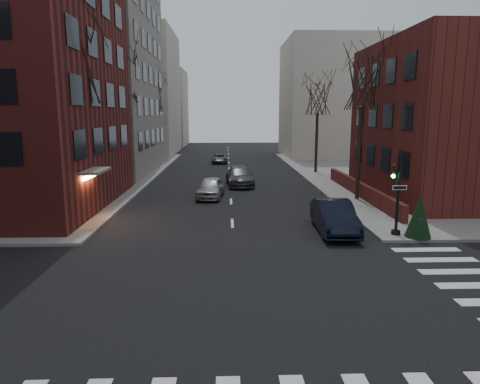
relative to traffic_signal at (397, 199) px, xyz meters
name	(u,v)px	position (x,y,z in m)	size (l,w,h in m)	color
ground	(238,331)	(-7.94, -8.99, -1.91)	(160.00, 160.00, 0.00)	black
building_left_tan	(57,32)	(-24.94, 25.01, 12.09)	(18.00, 18.00, 28.00)	gray
building_right_brick	(464,121)	(8.56, 10.01, 3.59)	(12.00, 14.00, 11.00)	#581F19
low_wall_right	(360,189)	(1.36, 10.01, -1.26)	(0.35, 16.00, 1.00)	#581F19
building_distant_la	(128,93)	(-22.94, 46.01, 7.09)	(14.00, 16.00, 18.00)	beige
building_distant_ra	(335,99)	(7.06, 41.01, 6.09)	(14.00, 14.00, 16.00)	beige
building_distant_lb	(159,108)	(-20.94, 63.01, 5.09)	(10.00, 12.00, 14.00)	beige
traffic_signal	(397,199)	(0.00, 0.00, 0.00)	(0.76, 0.44, 4.00)	black
tree_left_a	(74,69)	(-16.74, 5.01, 6.56)	(4.18, 4.18, 10.26)	#2D231C
tree_left_b	(124,78)	(-16.74, 17.01, 7.00)	(4.40, 4.40, 10.80)	#2D231C
tree_left_c	(153,96)	(-16.74, 31.01, 6.12)	(3.96, 3.96, 9.72)	#2D231C
tree_right_a	(362,83)	(0.86, 9.01, 6.12)	(3.96, 3.96, 9.72)	#2D231C
tree_right_b	(318,97)	(0.86, 23.01, 5.68)	(3.74, 3.74, 9.18)	#2D231C
streetlamp_near	(123,137)	(-16.14, 13.01, 2.33)	(0.36, 0.36, 6.28)	black
streetlamp_far	(162,128)	(-16.14, 33.01, 2.33)	(0.36, 0.36, 6.28)	black
parked_sedan	(334,217)	(-2.75, 1.01, -1.09)	(1.73, 4.95, 1.63)	black
car_lane_silver	(211,188)	(-9.40, 10.47, -1.18)	(1.73, 4.29, 1.46)	#A5A5AA
car_lane_gray	(240,176)	(-7.14, 15.78, -1.14)	(2.15, 5.28, 1.53)	#404045
car_lane_far	(219,159)	(-9.13, 32.59, -1.35)	(1.86, 4.04, 1.12)	#45454A
sandwich_board	(418,227)	(0.92, -0.49, -1.26)	(0.44, 0.61, 0.99)	white
evergreen_shrub	(419,216)	(0.94, -0.49, -0.74)	(1.22, 1.22, 2.03)	black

